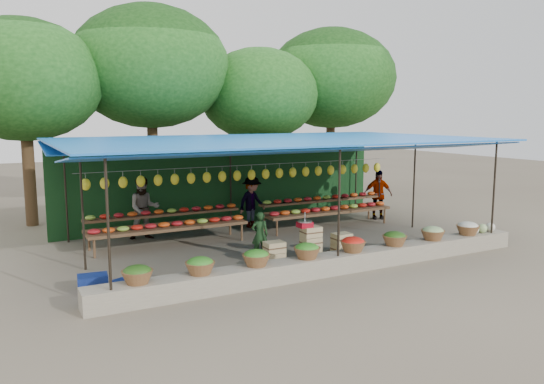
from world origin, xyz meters
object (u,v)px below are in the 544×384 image
vendor_seated (260,235)px  blue_crate_front (93,283)px  blue_crate_back (125,286)px  weighing_scale (305,224)px  crate_counter (310,245)px

vendor_seated → blue_crate_front: vendor_seated is taller
blue_crate_front → blue_crate_back: (0.55, -0.34, -0.03)m
weighing_scale → crate_counter: bearing=0.0°
weighing_scale → blue_crate_front: weighing_scale is taller
weighing_scale → vendor_seated: (-0.91, 0.58, -0.29)m
weighing_scale → vendor_seated: 1.11m
crate_counter → vendor_seated: bearing=151.4°
blue_crate_front → blue_crate_back: size_ratio=1.25×
crate_counter → blue_crate_front: 5.06m
crate_counter → blue_crate_front: crate_counter is taller
crate_counter → vendor_seated: size_ratio=2.07×
blue_crate_back → vendor_seated: bearing=-5.4°
crate_counter → weighing_scale: size_ratio=6.38×
vendor_seated → blue_crate_back: bearing=34.4°
crate_counter → vendor_seated: 1.23m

